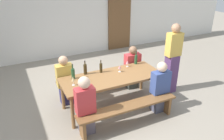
% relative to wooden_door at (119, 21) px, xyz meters
% --- Properties ---
extents(ground_plane, '(24.00, 24.00, 0.00)m').
position_rel_wooden_door_xyz_m(ground_plane, '(-1.99, -3.48, -1.05)').
color(ground_plane, gray).
extents(back_wall, '(14.00, 0.20, 3.20)m').
position_rel_wooden_door_xyz_m(back_wall, '(-1.99, 0.14, 0.55)').
color(back_wall, silver).
rests_on(back_wall, ground).
extents(wooden_door, '(0.90, 0.06, 2.10)m').
position_rel_wooden_door_xyz_m(wooden_door, '(0.00, 0.00, 0.00)').
color(wooden_door, brown).
rests_on(wooden_door, ground).
extents(tasting_table, '(2.19, 0.86, 0.75)m').
position_rel_wooden_door_xyz_m(tasting_table, '(-1.99, -3.48, -0.37)').
color(tasting_table, olive).
rests_on(tasting_table, ground).
extents(bench_near, '(2.09, 0.30, 0.45)m').
position_rel_wooden_door_xyz_m(bench_near, '(-1.99, -4.21, -0.69)').
color(bench_near, brown).
rests_on(bench_near, ground).
extents(bench_far, '(2.09, 0.30, 0.45)m').
position_rel_wooden_door_xyz_m(bench_far, '(-1.99, -2.75, -0.69)').
color(bench_far, brown).
rests_on(bench_far, ground).
extents(wine_bottle_0, '(0.06, 0.06, 0.29)m').
position_rel_wooden_door_xyz_m(wine_bottle_0, '(-2.12, -3.19, -0.19)').
color(wine_bottle_0, '#332814').
rests_on(wine_bottle_0, tasting_table).
extents(wine_bottle_1, '(0.07, 0.07, 0.33)m').
position_rel_wooden_door_xyz_m(wine_bottle_1, '(-1.18, -3.11, -0.18)').
color(wine_bottle_1, '#234C2D').
rests_on(wine_bottle_1, tasting_table).
extents(wine_bottle_2, '(0.08, 0.08, 0.33)m').
position_rel_wooden_door_xyz_m(wine_bottle_2, '(-2.77, -3.22, -0.18)').
color(wine_bottle_2, '#234C2D').
rests_on(wine_bottle_2, tasting_table).
extents(wine_bottle_3, '(0.07, 0.07, 0.31)m').
position_rel_wooden_door_xyz_m(wine_bottle_3, '(-2.46, -3.12, -0.18)').
color(wine_bottle_3, '#332814').
rests_on(wine_bottle_3, tasting_table).
extents(wine_glass_0, '(0.06, 0.06, 0.19)m').
position_rel_wooden_door_xyz_m(wine_glass_0, '(-2.85, -3.50, -0.17)').
color(wine_glass_0, silver).
rests_on(wine_glass_0, tasting_table).
extents(wine_glass_1, '(0.07, 0.07, 0.16)m').
position_rel_wooden_door_xyz_m(wine_glass_1, '(-1.74, -3.34, -0.19)').
color(wine_glass_1, silver).
rests_on(wine_glass_1, tasting_table).
extents(wine_glass_2, '(0.07, 0.07, 0.15)m').
position_rel_wooden_door_xyz_m(wine_glass_2, '(-1.44, -3.16, -0.20)').
color(wine_glass_2, silver).
rests_on(wine_glass_2, tasting_table).
extents(seated_guest_near_0, '(0.35, 0.24, 1.18)m').
position_rel_wooden_door_xyz_m(seated_guest_near_0, '(-2.81, -4.06, -0.48)').
color(seated_guest_near_0, '#584F5C').
rests_on(seated_guest_near_0, ground).
extents(seated_guest_near_1, '(0.39, 0.24, 1.14)m').
position_rel_wooden_door_xyz_m(seated_guest_near_1, '(-1.14, -4.06, -0.50)').
color(seated_guest_near_1, '#4B4D60').
rests_on(seated_guest_near_1, ground).
extents(seated_guest_far_0, '(0.36, 0.24, 1.16)m').
position_rel_wooden_door_xyz_m(seated_guest_far_0, '(-2.88, -2.90, -0.49)').
color(seated_guest_far_0, navy).
rests_on(seated_guest_far_0, ground).
extents(seated_guest_far_1, '(0.40, 0.24, 1.13)m').
position_rel_wooden_door_xyz_m(seated_guest_far_1, '(-1.14, -2.90, -0.52)').
color(seated_guest_far_1, '#383E38').
rests_on(seated_guest_far_1, ground).
extents(standing_host, '(0.36, 0.24, 1.73)m').
position_rel_wooden_door_xyz_m(standing_host, '(-0.38, -3.49, -0.20)').
color(standing_host, '#563767').
rests_on(standing_host, ground).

